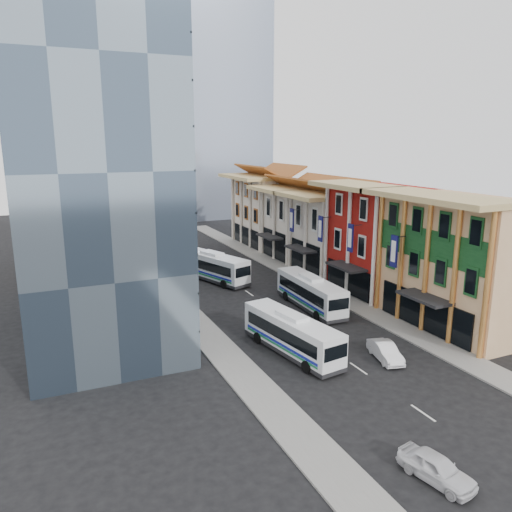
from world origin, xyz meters
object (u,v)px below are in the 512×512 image
bus_left_near (292,333)px  sedan_left (436,468)px  office_tower (86,164)px  sedan_right (385,352)px  bus_left_far (212,266)px  bus_right (311,292)px  shophouse_tan (461,263)px

bus_left_near → sedan_left: size_ratio=2.59×
sedan_left → office_tower: bearing=101.3°
sedan_right → office_tower: bearing=151.8°
office_tower → bus_left_far: (15.00, 9.91, -13.17)m
sedan_left → sedan_right: bearing=49.7°
bus_right → sedan_right: bus_right is taller
sedan_right → bus_right: bearing=99.4°
office_tower → sedan_right: 30.12m
office_tower → sedan_right: size_ratio=7.16×
bus_right → sedan_left: bearing=-105.3°
shophouse_tan → sedan_left: size_ratio=3.38×
office_tower → bus_left_far: 22.28m
office_tower → bus_left_near: (13.66, -13.37, -13.28)m
shophouse_tan → bus_left_far: bearing=123.8°
office_tower → bus_right: (20.78, -4.22, -13.26)m
bus_left_far → bus_right: 15.26m
bus_left_far → sedan_right: bearing=-99.6°
shophouse_tan → sedan_right: size_ratio=3.34×
shophouse_tan → bus_right: bearing=136.3°
bus_right → sedan_left: (-7.78, -26.07, -1.04)m
sedan_left → shophouse_tan: bearing=30.2°
bus_right → sedan_left: 27.22m
bus_left_near → bus_left_far: (1.34, 23.27, 0.11)m
bus_left_far → sedan_right: size_ratio=2.73×
office_tower → bus_left_near: office_tower is taller
sedan_left → bus_left_near: bearing=75.8°
bus_left_far → bus_right: bus_left_far is taller
sedan_left → sedan_right: sedan_left is taller
shophouse_tan → bus_left_far: size_ratio=1.23×
bus_left_near → shophouse_tan: bearing=-10.7°
bus_left_far → sedan_right: (4.86, -27.46, -1.14)m
office_tower → bus_left_near: size_ratio=2.79×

